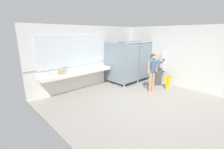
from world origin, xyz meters
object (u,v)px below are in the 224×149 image
at_px(paper_towel_dispenser_upper, 163,57).
at_px(handbag, 61,72).
at_px(trash_bin, 157,76).
at_px(person_standing, 153,68).
at_px(soap_dispenser, 66,70).
at_px(wet_floor_sign, 168,82).
at_px(paper_cup, 94,67).
at_px(paper_towel_dispenser_lower, 163,68).

relative_size(paper_towel_dispenser_upper, handbag, 1.21).
xyz_separation_m(trash_bin, person_standing, (-1.03, -0.35, 0.60)).
bearing_deg(person_standing, handbag, 145.61).
height_order(trash_bin, handbag, handbag).
bearing_deg(soap_dispenser, wet_floor_sign, -36.80).
relative_size(handbag, paper_cup, 3.67).
distance_m(trash_bin, person_standing, 1.24).
distance_m(paper_towel_dispenser_upper, handbag, 4.61).
bearing_deg(paper_cup, paper_towel_dispenser_lower, -31.74).
xyz_separation_m(trash_bin, wet_floor_sign, (-0.17, -0.63, -0.10)).
distance_m(person_standing, paper_cup, 2.48).
height_order(paper_towel_dispenser_lower, soap_dispenser, soap_dispenser).
xyz_separation_m(paper_towel_dispenser_upper, soap_dispenser, (-3.95, 1.94, -0.34)).
relative_size(paper_cup, wet_floor_sign, 0.16).
bearing_deg(paper_cup, handbag, -178.38).
distance_m(paper_towel_dispenser_lower, soap_dispenser, 4.42).
bearing_deg(person_standing, paper_towel_dispenser_lower, 12.86).
bearing_deg(trash_bin, wet_floor_sign, -104.99).
bearing_deg(paper_towel_dispenser_upper, paper_cup, 148.79).
bearing_deg(paper_towel_dispenser_upper, wet_floor_sign, -129.44).
relative_size(person_standing, soap_dispenser, 7.72).
xyz_separation_m(paper_towel_dispenser_lower, soap_dispenser, (-3.95, 1.98, 0.21)).
bearing_deg(paper_towel_dispenser_lower, paper_towel_dispenser_upper, 90.00).
bearing_deg(wet_floor_sign, paper_towel_dispenser_lower, 48.91).
xyz_separation_m(paper_towel_dispenser_lower, trash_bin, (-0.35, 0.04, -0.36)).
bearing_deg(trash_bin, soap_dispenser, 151.66).
distance_m(person_standing, soap_dispenser, 3.44).
bearing_deg(soap_dispenser, handbag, -139.86).
distance_m(handbag, soap_dispenser, 0.46).
height_order(paper_towel_dispenser_lower, paper_cup, paper_towel_dispenser_lower).
bearing_deg(person_standing, wet_floor_sign, -17.79).
distance_m(trash_bin, soap_dispenser, 4.13).
xyz_separation_m(person_standing, wet_floor_sign, (0.86, -0.28, -0.70)).
height_order(trash_bin, wet_floor_sign, trash_bin).
bearing_deg(paper_towel_dispenser_lower, wet_floor_sign, -131.09).
xyz_separation_m(soap_dispenser, wet_floor_sign, (3.43, -2.57, -0.67)).
bearing_deg(soap_dispenser, paper_towel_dispenser_upper, -26.20).
bearing_deg(handbag, paper_towel_dispenser_upper, -21.00).
height_order(paper_towel_dispenser_upper, handbag, paper_towel_dispenser_upper).
height_order(soap_dispenser, wet_floor_sign, soap_dispenser).
height_order(paper_towel_dispenser_lower, trash_bin, paper_towel_dispenser_lower).
distance_m(trash_bin, wet_floor_sign, 0.66).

